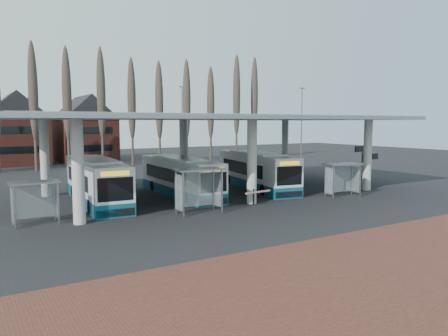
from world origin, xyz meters
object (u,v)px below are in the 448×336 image
bus_0 (96,182)px  bus_2 (256,171)px  shelter_1 (198,181)px  shelter_2 (342,172)px  bus_1 (180,177)px  shelter_0 (34,193)px

bus_0 → bus_2: bearing=2.7°
bus_0 → shelter_1: size_ratio=3.67×
shelter_1 → shelter_2: size_ratio=1.05×
bus_1 → shelter_0: 12.34m
bus_0 → shelter_2: (17.11, -7.30, 0.39)m
shelter_1 → shelter_2: (12.51, -0.36, -0.19)m
shelter_1 → shelter_2: 12.52m
bus_1 → bus_0: bearing=179.7°
bus_0 → shelter_1: bus_0 is taller
bus_1 → shelter_0: (-11.39, -4.74, 0.37)m
bus_2 → shelter_0: bearing=-156.5°
bus_1 → shelter_2: size_ratio=3.59×
bus_2 → shelter_2: bus_2 is taller
bus_0 → bus_1: bearing=2.8°
bus_1 → bus_2: size_ratio=0.93×
bus_2 → shelter_1: bus_2 is taller
shelter_0 → shelter_2: bearing=-7.0°
bus_2 → shelter_0: bus_2 is taller
shelter_0 → shelter_2: (21.91, -2.42, 0.11)m
bus_2 → shelter_0: (-18.67, -4.57, 0.29)m
bus_2 → bus_0: bearing=-171.5°
bus_2 → shelter_2: size_ratio=3.86×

